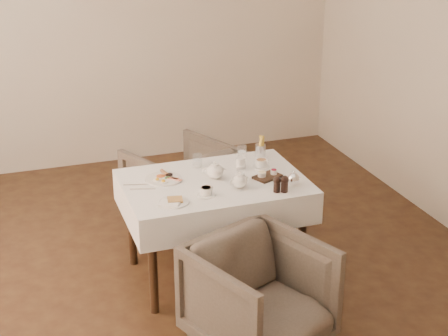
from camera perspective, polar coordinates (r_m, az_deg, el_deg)
name	(u,v)px	position (r m, az deg, el deg)	size (l,w,h in m)	color
table	(214,196)	(4.88, -0.84, -2.31)	(1.28, 0.88, 0.75)	black
armchair_near	(259,296)	(4.30, 2.96, -10.55)	(0.74, 0.76, 0.69)	#473D34
armchair_far	(183,187)	(5.72, -3.46, -1.57)	(0.76, 0.78, 0.71)	#473D34
breakfast_plate	(164,178)	(4.87, -5.04, -0.85)	(0.26, 0.26, 0.03)	white
side_plate	(173,202)	(4.50, -4.26, -2.85)	(0.21, 0.20, 0.02)	white
teapot_centre	(215,170)	(4.84, -0.77, -0.16)	(0.17, 0.13, 0.13)	white
teapot_front	(240,180)	(4.70, 1.31, -0.99)	(0.15, 0.12, 0.12)	white
creamer	(241,163)	(5.02, 1.41, 0.41)	(0.07, 0.07, 0.08)	white
teacup_near	(206,192)	(4.60, -1.50, -1.99)	(0.12, 0.12, 0.06)	white
teacup_far	(261,164)	(5.05, 3.11, 0.35)	(0.13, 0.13, 0.06)	white
glass_left	(197,161)	(5.06, -2.23, 0.62)	(0.07, 0.07, 0.10)	silver
glass_mid	(241,174)	(4.83, 1.39, -0.53)	(0.06, 0.06, 0.09)	silver
glass_right	(242,152)	(5.21, 1.51, 1.32)	(0.07, 0.07, 0.10)	silver
condiment_board	(267,176)	(4.88, 3.60, -0.64)	(0.23, 0.19, 0.05)	black
pepper_mill_left	(277,184)	(4.65, 4.42, -1.36)	(0.06, 0.06, 0.11)	black
pepper_mill_right	(285,184)	(4.65, 5.06, -1.31)	(0.06, 0.06, 0.12)	black
silver_pot	(293,178)	(4.76, 5.79, -0.84)	(0.10, 0.08, 0.11)	white
fries_cup	(260,147)	(5.24, 3.05, 1.73)	(0.08, 0.08, 0.17)	silver
cutlery_fork	(138,185)	(4.80, -7.17, -1.38)	(0.02, 0.20, 0.00)	silver
cutlery_knife	(143,189)	(4.73, -6.76, -1.75)	(0.01, 0.17, 0.00)	silver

